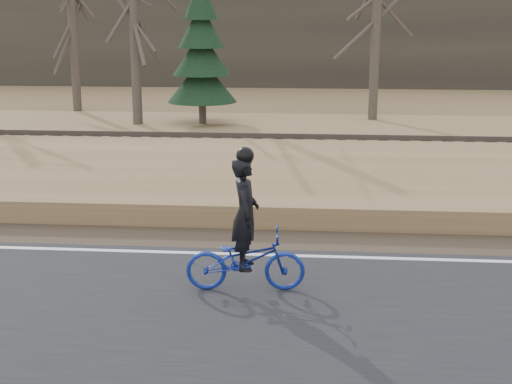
{
  "coord_description": "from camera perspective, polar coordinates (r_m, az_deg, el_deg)",
  "views": [
    {
      "loc": [
        1.06,
        -11.35,
        4.13
      ],
      "look_at": [
        0.06,
        0.5,
        1.1
      ],
      "focal_mm": 50.0,
      "sensor_mm": 36.0,
      "label": 1
    }
  ],
  "objects": [
    {
      "name": "ballast",
      "position": [
        19.77,
        1.65,
        2.9
      ],
      "size": [
        120.0,
        3.0,
        0.45
      ],
      "primitive_type": "cube",
      "color": "slate",
      "rests_on": "ground"
    },
    {
      "name": "edge_line",
      "position": [
        12.29,
        -0.42,
        -5.02
      ],
      "size": [
        120.0,
        0.12,
        0.01
      ],
      "primitive_type": "cube",
      "color": "silver",
      "rests_on": "road"
    },
    {
      "name": "bare_tree_left",
      "position": [
        31.19,
        -14.49,
        13.09
      ],
      "size": [
        0.36,
        0.36,
        7.43
      ],
      "primitive_type": "cylinder",
      "color": "#50463B",
      "rests_on": "ground"
    },
    {
      "name": "cyclist",
      "position": [
        10.58,
        -0.85,
        -4.31
      ],
      "size": [
        1.81,
        0.75,
        2.18
      ],
      "rotation": [
        0.0,
        0.0,
        1.65
      ],
      "color": "navy",
      "rests_on": "road"
    },
    {
      "name": "embankment",
      "position": [
        16.07,
        0.88,
        0.21
      ],
      "size": [
        120.0,
        5.0,
        0.44
      ],
      "primitive_type": "cube",
      "color": "#96724C",
      "rests_on": "ground"
    },
    {
      "name": "bare_tree_center",
      "position": [
        28.12,
        9.62,
        13.84
      ],
      "size": [
        0.36,
        0.36,
        8.0
      ],
      "primitive_type": "cylinder",
      "color": "#50463B",
      "rests_on": "ground"
    },
    {
      "name": "road",
      "position": [
        9.81,
        -1.88,
        -10.42
      ],
      "size": [
        120.0,
        6.0,
        0.06
      ],
      "primitive_type": "cube",
      "color": "black",
      "rests_on": "ground"
    },
    {
      "name": "bare_tree_near_left",
      "position": [
        26.94,
        -9.76,
        13.63
      ],
      "size": [
        0.36,
        0.36,
        7.82
      ],
      "primitive_type": "cylinder",
      "color": "#50463B",
      "rests_on": "ground"
    },
    {
      "name": "shoulder",
      "position": [
        13.25,
        -0.02,
        -3.78
      ],
      "size": [
        120.0,
        1.6,
        0.04
      ],
      "primitive_type": "cube",
      "color": "#473A2B",
      "rests_on": "ground"
    },
    {
      "name": "conifer",
      "position": [
        26.86,
        -4.39,
        10.89
      ],
      "size": [
        2.6,
        2.6,
        5.39
      ],
      "color": "#50463B",
      "rests_on": "ground"
    },
    {
      "name": "treeline_backdrop",
      "position": [
        41.38,
        3.44,
        12.7
      ],
      "size": [
        120.0,
        4.0,
        6.0
      ],
      "primitive_type": "cube",
      "color": "#383328",
      "rests_on": "ground"
    },
    {
      "name": "ground",
      "position": [
        12.12,
        -0.5,
        -5.62
      ],
      "size": [
        120.0,
        120.0,
        0.0
      ],
      "primitive_type": "plane",
      "color": "#96724C",
      "rests_on": "ground"
    },
    {
      "name": "railroad",
      "position": [
        19.71,
        1.65,
        3.76
      ],
      "size": [
        120.0,
        2.4,
        0.29
      ],
      "color": "black",
      "rests_on": "ballast"
    }
  ]
}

